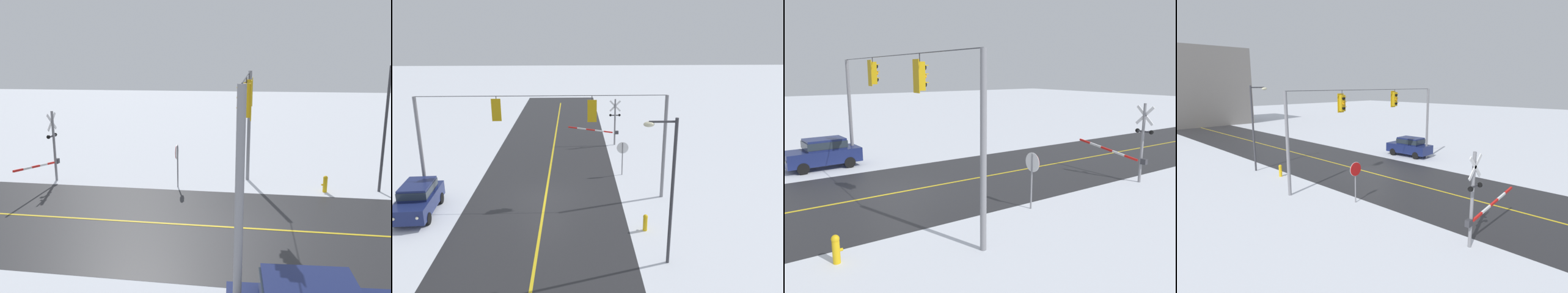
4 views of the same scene
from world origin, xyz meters
TOP-DOWN VIEW (x-y plane):
  - ground_plane at (0.00, 0.00)m, footprint 160.00×160.00m
  - signal_span at (-0.05, -0.01)m, footprint 14.20×0.47m
  - stop_sign at (-5.05, -3.74)m, footprint 0.80×0.09m
  - railroad_crossing at (-4.87, -10.86)m, footprint 4.48×0.31m
  - parked_car_navy at (6.78, 1.73)m, footprint 1.99×4.27m
  - fire_hydrant at (-5.30, 4.04)m, footprint 0.24×0.31m

SIDE VIEW (x-z plane):
  - ground_plane at x=0.00m, z-range 0.00..0.00m
  - fire_hydrant at x=-5.30m, z-range 0.03..0.91m
  - parked_car_navy at x=6.78m, z-range 0.08..1.82m
  - stop_sign at x=-5.05m, z-range 0.54..2.89m
  - railroad_crossing at x=-4.87m, z-range 0.00..4.00m
  - signal_span at x=-0.05m, z-range 0.97..7.19m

